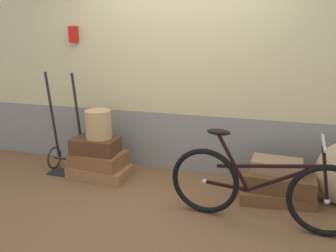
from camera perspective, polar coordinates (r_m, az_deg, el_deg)
The scene contains 11 objects.
ground at distance 3.74m, azimuth -0.88°, elevation -12.22°, with size 10.24×5.20×0.06m, color brown.
station_building at distance 4.13m, azimuth 2.74°, elevation 11.64°, with size 8.24×0.74×2.86m.
suitcase_0 at distance 4.23m, azimuth -11.51°, elevation -7.60°, with size 0.73×0.42×0.14m, color olive.
suitcase_1 at distance 4.20m, azimuth -11.73°, elevation -5.46°, with size 0.64×0.42×0.17m, color brown.
suitcase_2 at distance 4.13m, azimuth -12.21°, elevation -3.23°, with size 0.54×0.35×0.18m, color #4C2D19.
suitcase_3 at distance 3.80m, azimuth 17.79°, elevation -11.00°, with size 0.75×0.42×0.13m, color brown.
suitcase_4 at distance 3.75m, azimuth 18.39°, elevation -8.88°, with size 0.71×0.40×0.18m, color brown.
suitcase_5 at distance 3.73m, azimuth 18.02°, elevation -6.43°, with size 0.51×0.31×0.13m, color #937051.
wicker_basket at distance 4.06m, azimuth -11.73°, elevation 0.30°, with size 0.31×0.31×0.34m, color tan.
luggage_trolley at distance 4.45m, azimuth -16.83°, elevation -3.85°, with size 0.44×0.37×1.27m.
bicycle at distance 3.20m, azimuth 15.61°, elevation -10.15°, with size 1.74×0.46×0.87m.
Camera 1 is at (0.99, -3.16, 1.71)m, focal length 35.81 mm.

